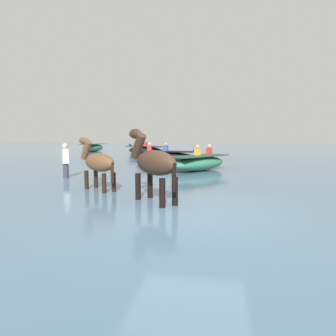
{
  "coord_description": "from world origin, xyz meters",
  "views": [
    {
      "loc": [
        0.52,
        -6.05,
        1.9
      ],
      "look_at": [
        -1.03,
        3.42,
        0.85
      ],
      "focal_mm": 31.39,
      "sensor_mm": 36.0,
      "label": 1
    }
  ],
  "objects_px": {
    "boat_far_inshore": "(145,150)",
    "boat_far_offshore": "(93,148)",
    "boat_mid_outer": "(199,163)",
    "boat_distant_east": "(165,157)",
    "person_spectator_far": "(66,164)",
    "horse_lead_dark_bay": "(154,165)",
    "horse_trailing_bay": "(98,164)"
  },
  "relations": [
    {
      "from": "boat_far_offshore",
      "to": "person_spectator_far",
      "type": "relative_size",
      "value": 2.18
    },
    {
      "from": "horse_trailing_bay",
      "to": "boat_far_offshore",
      "type": "height_order",
      "value": "horse_trailing_bay"
    },
    {
      "from": "horse_trailing_bay",
      "to": "boat_mid_outer",
      "type": "bearing_deg",
      "value": 63.68
    },
    {
      "from": "boat_far_inshore",
      "to": "boat_far_offshore",
      "type": "xyz_separation_m",
      "value": [
        -6.3,
        3.98,
        0.02
      ]
    },
    {
      "from": "horse_trailing_bay",
      "to": "horse_lead_dark_bay",
      "type": "bearing_deg",
      "value": -32.98
    },
    {
      "from": "horse_lead_dark_bay",
      "to": "boat_far_inshore",
      "type": "bearing_deg",
      "value": 104.31
    },
    {
      "from": "horse_lead_dark_bay",
      "to": "person_spectator_far",
      "type": "xyz_separation_m",
      "value": [
        -4.06,
        3.38,
        -0.36
      ]
    },
    {
      "from": "horse_trailing_bay",
      "to": "boat_distant_east",
      "type": "relative_size",
      "value": 0.49
    },
    {
      "from": "boat_far_inshore",
      "to": "person_spectator_far",
      "type": "xyz_separation_m",
      "value": [
        0.27,
        -13.59,
        0.17
      ]
    },
    {
      "from": "boat_far_inshore",
      "to": "boat_far_offshore",
      "type": "relative_size",
      "value": 1.08
    },
    {
      "from": "horse_trailing_bay",
      "to": "person_spectator_far",
      "type": "height_order",
      "value": "horse_trailing_bay"
    },
    {
      "from": "horse_lead_dark_bay",
      "to": "boat_far_inshore",
      "type": "xyz_separation_m",
      "value": [
        -4.33,
        16.97,
        -0.53
      ]
    },
    {
      "from": "boat_distant_east",
      "to": "boat_far_offshore",
      "type": "distance_m",
      "value": 14.09
    },
    {
      "from": "person_spectator_far",
      "to": "boat_mid_outer",
      "type": "bearing_deg",
      "value": 32.97
    },
    {
      "from": "boat_far_inshore",
      "to": "boat_far_offshore",
      "type": "height_order",
      "value": "boat_far_inshore"
    },
    {
      "from": "horse_lead_dark_bay",
      "to": "boat_far_inshore",
      "type": "height_order",
      "value": "horse_lead_dark_bay"
    },
    {
      "from": "boat_far_inshore",
      "to": "person_spectator_far",
      "type": "height_order",
      "value": "person_spectator_far"
    },
    {
      "from": "horse_lead_dark_bay",
      "to": "horse_trailing_bay",
      "type": "xyz_separation_m",
      "value": [
        -1.89,
        1.23,
        -0.13
      ]
    },
    {
      "from": "boat_far_inshore",
      "to": "boat_distant_east",
      "type": "relative_size",
      "value": 1.01
    },
    {
      "from": "person_spectator_far",
      "to": "boat_distant_east",
      "type": "bearing_deg",
      "value": 69.48
    },
    {
      "from": "horse_trailing_bay",
      "to": "boat_far_inshore",
      "type": "relative_size",
      "value": 0.48
    },
    {
      "from": "horse_lead_dark_bay",
      "to": "horse_trailing_bay",
      "type": "height_order",
      "value": "horse_lead_dark_bay"
    },
    {
      "from": "boat_mid_outer",
      "to": "person_spectator_far",
      "type": "height_order",
      "value": "person_spectator_far"
    },
    {
      "from": "person_spectator_far",
      "to": "boat_far_offshore",
      "type": "bearing_deg",
      "value": 110.52
    },
    {
      "from": "boat_far_offshore",
      "to": "person_spectator_far",
      "type": "bearing_deg",
      "value": -69.48
    },
    {
      "from": "boat_far_inshore",
      "to": "person_spectator_far",
      "type": "relative_size",
      "value": 2.36
    },
    {
      "from": "boat_distant_east",
      "to": "boat_far_offshore",
      "type": "height_order",
      "value": "boat_distant_east"
    },
    {
      "from": "horse_trailing_bay",
      "to": "boat_mid_outer",
      "type": "relative_size",
      "value": 0.56
    },
    {
      "from": "boat_distant_east",
      "to": "person_spectator_far",
      "type": "bearing_deg",
      "value": -110.52
    },
    {
      "from": "boat_mid_outer",
      "to": "boat_distant_east",
      "type": "relative_size",
      "value": 0.87
    },
    {
      "from": "horse_lead_dark_bay",
      "to": "boat_mid_outer",
      "type": "bearing_deg",
      "value": 83.83
    },
    {
      "from": "horse_lead_dark_bay",
      "to": "person_spectator_far",
      "type": "bearing_deg",
      "value": 140.22
    }
  ]
}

